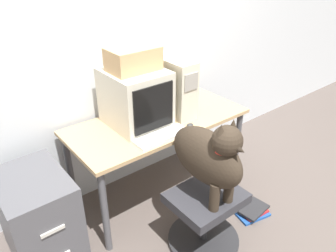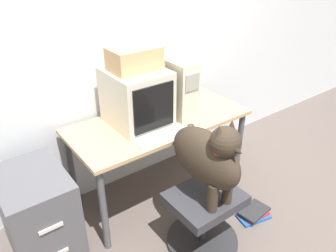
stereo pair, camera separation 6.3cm
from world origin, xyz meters
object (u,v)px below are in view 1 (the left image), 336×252
at_px(crt_monitor, 136,98).
at_px(dog, 209,155).
at_px(filing_cabinet, 39,218).
at_px(book_stack_floor, 253,211).
at_px(office_chair, 205,217).
at_px(pc_tower, 170,85).
at_px(keyboard, 161,136).
at_px(cardboard_box, 133,59).

bearing_deg(crt_monitor, dog, -84.02).
bearing_deg(filing_cabinet, book_stack_floor, -25.24).
distance_m(office_chair, filing_cabinet, 1.14).
height_order(office_chair, book_stack_floor, office_chair).
distance_m(pc_tower, office_chair, 1.05).
xyz_separation_m(pc_tower, keyboard, (-0.32, -0.30, -0.22)).
xyz_separation_m(keyboard, filing_cabinet, (-0.88, 0.22, -0.42)).
xyz_separation_m(pc_tower, dog, (-0.26, -0.72, -0.19)).
xyz_separation_m(crt_monitor, dog, (0.08, -0.72, -0.17)).
bearing_deg(keyboard, dog, -81.64).
height_order(pc_tower, office_chair, pc_tower).
bearing_deg(dog, keyboard, 98.36).
xyz_separation_m(pc_tower, book_stack_floor, (0.26, -0.77, -0.93)).
relative_size(cardboard_box, book_stack_floor, 1.22).
height_order(crt_monitor, keyboard, crt_monitor).
bearing_deg(filing_cabinet, crt_monitor, 5.28).
distance_m(office_chair, dog, 0.53).
relative_size(keyboard, filing_cabinet, 0.65).
xyz_separation_m(filing_cabinet, cardboard_box, (0.87, 0.08, 0.92)).
relative_size(keyboard, book_stack_floor, 1.45).
bearing_deg(cardboard_box, filing_cabinet, -174.46).
distance_m(filing_cabinet, cardboard_box, 1.27).
bearing_deg(keyboard, pc_tower, 43.23).
bearing_deg(cardboard_box, dog, -84.05).
bearing_deg(book_stack_floor, crt_monitor, 127.58).
relative_size(keyboard, dog, 0.69).
bearing_deg(book_stack_floor, filing_cabinet, 154.76).
height_order(keyboard, cardboard_box, cardboard_box).
relative_size(office_chair, dog, 0.86).
xyz_separation_m(office_chair, cardboard_box, (-0.08, 0.72, 1.00)).
distance_m(dog, cardboard_box, 0.86).
relative_size(pc_tower, filing_cabinet, 0.77).
distance_m(office_chair, cardboard_box, 1.24).
bearing_deg(office_chair, keyboard, 98.34).
relative_size(filing_cabinet, cardboard_box, 1.84).
height_order(pc_tower, keyboard, pc_tower).
height_order(keyboard, book_stack_floor, keyboard).
relative_size(dog, filing_cabinet, 0.94).
xyz_separation_m(dog, filing_cabinet, (-0.94, 0.64, -0.45)).
distance_m(pc_tower, book_stack_floor, 1.24).
bearing_deg(filing_cabinet, office_chair, -34.05).
bearing_deg(office_chair, cardboard_box, 95.94).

